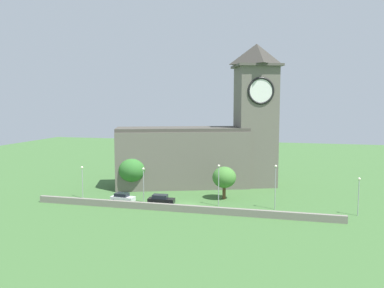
{
  "coord_description": "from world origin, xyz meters",
  "views": [
    {
      "loc": [
        18.28,
        -67.85,
        18.52
      ],
      "look_at": [
        -0.6,
        6.28,
        10.29
      ],
      "focal_mm": 37.57,
      "sensor_mm": 36.0,
      "label": 1
    }
  ],
  "objects_px": {
    "church": "(211,140)",
    "streetlamp_east_mid": "(275,180)",
    "tree_by_tower": "(224,177)",
    "car_black": "(161,200)",
    "streetlamp_west_mid": "(143,179)",
    "streetlamp_central": "(219,179)",
    "streetlamp_east_end": "(359,190)",
    "streetlamp_west_end": "(82,177)",
    "tree_riverside_east": "(132,170)",
    "car_white": "(123,198)"
  },
  "relations": [
    {
      "from": "church",
      "to": "car_white",
      "type": "distance_m",
      "value": 24.23
    },
    {
      "from": "streetlamp_east_end",
      "to": "streetlamp_west_end",
      "type": "bearing_deg",
      "value": -179.62
    },
    {
      "from": "church",
      "to": "streetlamp_west_end",
      "type": "relative_size",
      "value": 5.84
    },
    {
      "from": "streetlamp_east_end",
      "to": "tree_riverside_east",
      "type": "height_order",
      "value": "tree_riverside_east"
    },
    {
      "from": "car_black",
      "to": "streetlamp_west_end",
      "type": "xyz_separation_m",
      "value": [
        -16.12,
        1.01,
        3.25
      ]
    },
    {
      "from": "car_black",
      "to": "streetlamp_east_end",
      "type": "height_order",
      "value": "streetlamp_east_end"
    },
    {
      "from": "streetlamp_west_end",
      "to": "tree_riverside_east",
      "type": "height_order",
      "value": "tree_riverside_east"
    },
    {
      "from": "streetlamp_central",
      "to": "streetlamp_east_mid",
      "type": "relative_size",
      "value": 0.96
    },
    {
      "from": "car_white",
      "to": "car_black",
      "type": "height_order",
      "value": "car_black"
    },
    {
      "from": "church",
      "to": "streetlamp_east_mid",
      "type": "xyz_separation_m",
      "value": [
        14.56,
        -16.36,
        -4.95
      ]
    },
    {
      "from": "streetlamp_east_end",
      "to": "car_black",
      "type": "bearing_deg",
      "value": -177.68
    },
    {
      "from": "streetlamp_east_end",
      "to": "tree_by_tower",
      "type": "bearing_deg",
      "value": 166.16
    },
    {
      "from": "car_white",
      "to": "streetlamp_west_end",
      "type": "xyz_separation_m",
      "value": [
        -8.78,
        1.23,
        3.29
      ]
    },
    {
      "from": "streetlamp_central",
      "to": "tree_by_tower",
      "type": "xyz_separation_m",
      "value": [
        0.09,
        5.26,
        -0.77
      ]
    },
    {
      "from": "car_white",
      "to": "tree_riverside_east",
      "type": "distance_m",
      "value": 10.33
    },
    {
      "from": "car_white",
      "to": "streetlamp_west_end",
      "type": "distance_m",
      "value": 9.46
    },
    {
      "from": "car_white",
      "to": "church",
      "type": "bearing_deg",
      "value": 55.55
    },
    {
      "from": "church",
      "to": "tree_by_tower",
      "type": "relative_size",
      "value": 5.8
    },
    {
      "from": "streetlamp_west_end",
      "to": "tree_by_tower",
      "type": "bearing_deg",
      "value": 12.77
    },
    {
      "from": "car_black",
      "to": "streetlamp_east_end",
      "type": "relative_size",
      "value": 0.77
    },
    {
      "from": "church",
      "to": "tree_by_tower",
      "type": "distance_m",
      "value": 13.64
    },
    {
      "from": "streetlamp_west_mid",
      "to": "tree_riverside_east",
      "type": "height_order",
      "value": "tree_riverside_east"
    },
    {
      "from": "car_white",
      "to": "tree_riverside_east",
      "type": "relative_size",
      "value": 0.63
    },
    {
      "from": "church",
      "to": "tree_riverside_east",
      "type": "relative_size",
      "value": 5.1
    },
    {
      "from": "church",
      "to": "tree_riverside_east",
      "type": "distance_m",
      "value": 18.19
    },
    {
      "from": "church",
      "to": "streetlamp_west_mid",
      "type": "xyz_separation_m",
      "value": [
        -9.07,
        -17.23,
        -5.7
      ]
    },
    {
      "from": "church",
      "to": "car_white",
      "type": "bearing_deg",
      "value": -124.45
    },
    {
      "from": "streetlamp_central",
      "to": "streetlamp_east_end",
      "type": "bearing_deg",
      "value": -0.96
    },
    {
      "from": "car_black",
      "to": "tree_riverside_east",
      "type": "bearing_deg",
      "value": 135.43
    },
    {
      "from": "streetlamp_east_mid",
      "to": "tree_by_tower",
      "type": "relative_size",
      "value": 1.24
    },
    {
      "from": "car_white",
      "to": "streetlamp_east_mid",
      "type": "xyz_separation_m",
      "value": [
        27.26,
        2.14,
        4.18
      ]
    },
    {
      "from": "tree_by_tower",
      "to": "tree_riverside_east",
      "type": "bearing_deg",
      "value": 173.38
    },
    {
      "from": "car_white",
      "to": "car_black",
      "type": "distance_m",
      "value": 7.34
    },
    {
      "from": "tree_by_tower",
      "to": "car_white",
      "type": "bearing_deg",
      "value": -157.71
    },
    {
      "from": "car_black",
      "to": "streetlamp_west_end",
      "type": "relative_size",
      "value": 0.79
    },
    {
      "from": "tree_by_tower",
      "to": "streetlamp_west_mid",
      "type": "bearing_deg",
      "value": -156.97
    },
    {
      "from": "church",
      "to": "streetlamp_west_mid",
      "type": "distance_m",
      "value": 20.29
    },
    {
      "from": "streetlamp_east_mid",
      "to": "streetlamp_west_mid",
      "type": "bearing_deg",
      "value": -177.9
    },
    {
      "from": "tree_riverside_east",
      "to": "tree_by_tower",
      "type": "relative_size",
      "value": 1.14
    },
    {
      "from": "streetlamp_west_mid",
      "to": "tree_riverside_east",
      "type": "xyz_separation_m",
      "value": [
        -5.69,
        8.21,
        0.1
      ]
    },
    {
      "from": "church",
      "to": "car_black",
      "type": "distance_m",
      "value": 21.12
    },
    {
      "from": "car_black",
      "to": "streetlamp_west_mid",
      "type": "xyz_separation_m",
      "value": [
        -3.72,
        1.06,
        3.39
      ]
    },
    {
      "from": "car_black",
      "to": "tree_by_tower",
      "type": "relative_size",
      "value": 0.78
    },
    {
      "from": "church",
      "to": "tree_by_tower",
      "type": "bearing_deg",
      "value": -66.68
    },
    {
      "from": "streetlamp_east_end",
      "to": "church",
      "type": "bearing_deg",
      "value": 148.62
    },
    {
      "from": "streetlamp_west_mid",
      "to": "tree_riverside_east",
      "type": "bearing_deg",
      "value": 124.72
    },
    {
      "from": "car_black",
      "to": "streetlamp_west_mid",
      "type": "bearing_deg",
      "value": 164.11
    },
    {
      "from": "car_black",
      "to": "streetlamp_west_end",
      "type": "bearing_deg",
      "value": 176.41
    },
    {
      "from": "car_white",
      "to": "streetlamp_east_mid",
      "type": "bearing_deg",
      "value": 4.49
    },
    {
      "from": "streetlamp_west_end",
      "to": "streetlamp_east_end",
      "type": "xyz_separation_m",
      "value": [
        49.27,
        0.33,
        0.07
      ]
    }
  ]
}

